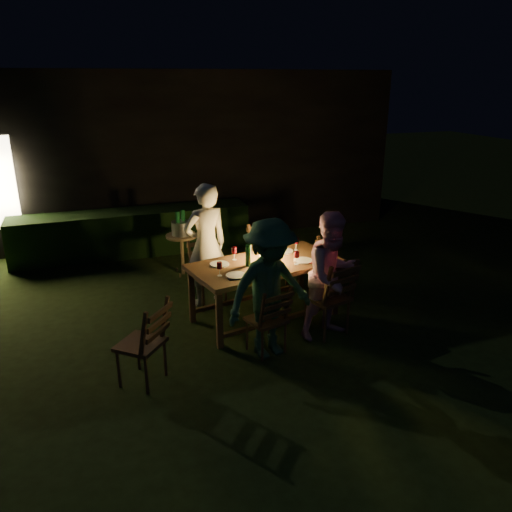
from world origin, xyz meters
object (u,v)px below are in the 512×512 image
object	(u,v)px
person_house_side	(206,245)
person_opp_left	(270,290)
ice_bucket	(181,228)
dining_table	(265,268)
chair_near_left	(267,331)
person_opp_right	(332,276)
chair_far_right	(269,270)
bottle_table	(248,255)
bottle_bucket_a	(178,226)
chair_far_left	(209,285)
bottle_bucket_b	(183,224)
side_table	(182,239)
lantern	(266,249)
chair_end	(336,280)
chair_near_right	(328,310)
chair_spare	(143,357)

from	to	relation	value
person_house_side	person_opp_left	world-z (taller)	person_house_side
ice_bucket	dining_table	bearing A→B (deg)	-69.84
chair_near_left	person_opp_right	distance (m)	1.04
ice_bucket	chair_near_left	bearing A→B (deg)	-81.22
chair_far_right	bottle_table	bearing A→B (deg)	43.84
bottle_table	bottle_bucket_a	bearing A→B (deg)	104.87
dining_table	ice_bucket	distance (m)	2.07
chair_near_left	chair_far_right	bearing A→B (deg)	53.34
chair_far_left	ice_bucket	world-z (taller)	chair_far_left
bottle_table	bottle_bucket_b	xyz separation A→B (m)	(-0.42, 2.04, -0.11)
bottle_table	side_table	size ratio (longest dim) A/B	0.42
chair_far_left	lantern	xyz separation A→B (m)	(0.64, -0.60, 0.67)
dining_table	person_opp_right	bearing A→B (deg)	-61.24
bottle_bucket_a	chair_near_left	bearing A→B (deg)	-80.08
chair_far_left	bottle_bucket_b	bearing A→B (deg)	-98.35
person_opp_right	lantern	distance (m)	0.97
bottle_bucket_a	dining_table	bearing A→B (deg)	-68.14
chair_end	side_table	world-z (taller)	chair_end
chair_near_right	chair_far_right	distance (m)	1.55
ice_bucket	chair_spare	bearing A→B (deg)	-109.00
bottle_bucket_b	lantern	bearing A→B (deg)	-69.95
ice_bucket	bottle_bucket_b	world-z (taller)	bottle_bucket_b
chair_near_left	chair_near_right	distance (m)	0.90
chair_near_right	bottle_table	xyz separation A→B (m)	(-0.84, 0.61, 0.62)
dining_table	person_house_side	bearing A→B (deg)	118.76
person_house_side	side_table	xyz separation A→B (m)	(-0.11, 1.23, -0.28)
chair_far_right	side_table	bearing A→B (deg)	-56.34
chair_end	bottle_bucket_b	size ratio (longest dim) A/B	3.02
chair_near_right	lantern	size ratio (longest dim) A/B	3.01
chair_end	side_table	distance (m)	2.58
ice_bucket	bottle_bucket_a	size ratio (longest dim) A/B	0.94
chair_far_right	side_table	xyz separation A→B (m)	(-1.10, 1.08, 0.28)
chair_far_left	side_table	world-z (taller)	chair_far_left
person_house_side	bottle_bucket_b	xyz separation A→B (m)	(-0.06, 1.27, -0.04)
chair_end	person_opp_left	bearing A→B (deg)	-59.73
person_opp_right	chair_far_left	bearing A→B (deg)	119.51
chair_far_left	person_opp_right	size ratio (longest dim) A/B	0.60
person_house_side	chair_far_right	bearing A→B (deg)	177.23
person_opp_right	bottle_table	size ratio (longest dim) A/B	5.70
chair_far_left	bottle_table	distance (m)	1.03
chair_near_left	person_opp_right	bearing A→B (deg)	-6.98
chair_near_left	person_house_side	size ratio (longest dim) A/B	0.52
chair_near_right	person_house_side	bearing A→B (deg)	115.38
person_opp_left	ice_bucket	world-z (taller)	person_opp_left
bottle_table	chair_far_left	bearing A→B (deg)	116.25
dining_table	chair_near_left	world-z (taller)	chair_near_left
chair_near_left	lantern	xyz separation A→B (m)	(0.32, 0.90, 0.68)
chair_far_right	lantern	size ratio (longest dim) A/B	2.97
chair_far_right	bottle_bucket_b	xyz separation A→B (m)	(-1.05, 1.12, 0.52)
chair_near_left	bottle_bucket_b	bearing A→B (deg)	82.27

